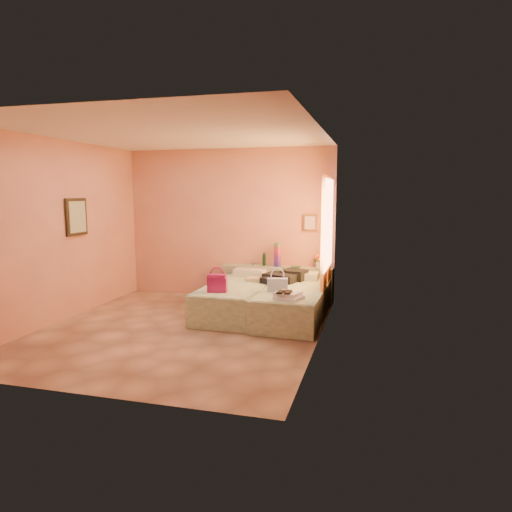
# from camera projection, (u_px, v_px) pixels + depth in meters

# --- Properties ---
(ground) EXTENTS (4.50, 4.50, 0.00)m
(ground) POSITION_uv_depth(u_px,v_px,m) (181.00, 330.00, 6.67)
(ground) COLOR tan
(ground) RESTS_ON ground
(room_walls) EXTENTS (4.02, 4.51, 2.81)m
(room_walls) POSITION_uv_depth(u_px,v_px,m) (206.00, 206.00, 6.91)
(room_walls) COLOR tan
(room_walls) RESTS_ON ground
(headboard_ledge) EXTENTS (2.05, 0.30, 0.65)m
(headboard_ledge) POSITION_uv_depth(u_px,v_px,m) (277.00, 284.00, 8.39)
(headboard_ledge) COLOR #98A184
(headboard_ledge) RESTS_ON ground
(bed_left) EXTENTS (0.93, 2.01, 0.50)m
(bed_left) POSITION_uv_depth(u_px,v_px,m) (237.00, 299.00, 7.51)
(bed_left) COLOR beige
(bed_left) RESTS_ON ground
(bed_right) EXTENTS (0.93, 2.01, 0.50)m
(bed_right) POSITION_uv_depth(u_px,v_px,m) (294.00, 304.00, 7.18)
(bed_right) COLOR beige
(bed_right) RESTS_ON ground
(water_bottle) EXTENTS (0.08, 0.08, 0.23)m
(water_bottle) POSITION_uv_depth(u_px,v_px,m) (264.00, 260.00, 8.40)
(water_bottle) COLOR #163D27
(water_bottle) RESTS_ON headboard_ledge
(rainbow_box) EXTENTS (0.13, 0.13, 0.43)m
(rainbow_box) POSITION_uv_depth(u_px,v_px,m) (277.00, 255.00, 8.28)
(rainbow_box) COLOR #A9145C
(rainbow_box) RESTS_ON headboard_ledge
(small_dish) EXTENTS (0.12, 0.12, 0.03)m
(small_dish) POSITION_uv_depth(u_px,v_px,m) (254.00, 264.00, 8.52)
(small_dish) COLOR #457E61
(small_dish) RESTS_ON headboard_ledge
(green_book) EXTENTS (0.17, 0.13, 0.03)m
(green_book) POSITION_uv_depth(u_px,v_px,m) (296.00, 267.00, 8.18)
(green_book) COLOR #284A31
(green_book) RESTS_ON headboard_ledge
(flower_vase) EXTENTS (0.25, 0.25, 0.29)m
(flower_vase) POSITION_uv_depth(u_px,v_px,m) (319.00, 260.00, 8.13)
(flower_vase) COLOR beige
(flower_vase) RESTS_ON headboard_ledge
(magenta_handbag) EXTENTS (0.31, 0.21, 0.27)m
(magenta_handbag) POSITION_uv_depth(u_px,v_px,m) (217.00, 283.00, 6.88)
(magenta_handbag) COLOR #A9145C
(magenta_handbag) RESTS_ON bed_left
(khaki_garment) EXTENTS (0.34, 0.28, 0.06)m
(khaki_garment) POSITION_uv_depth(u_px,v_px,m) (256.00, 279.00, 7.76)
(khaki_garment) COLOR tan
(khaki_garment) RESTS_ON bed_left
(clothes_pile) EXTENTS (0.73, 0.73, 0.17)m
(clothes_pile) POSITION_uv_depth(u_px,v_px,m) (284.00, 276.00, 7.67)
(clothes_pile) COLOR black
(clothes_pile) RESTS_ON bed_right
(blue_handbag) EXTENTS (0.34, 0.20, 0.20)m
(blue_handbag) POSITION_uv_depth(u_px,v_px,m) (277.00, 285.00, 6.92)
(blue_handbag) COLOR #3A4C8D
(blue_handbag) RESTS_ON bed_right
(towel_stack) EXTENTS (0.43, 0.40, 0.10)m
(towel_stack) POSITION_uv_depth(u_px,v_px,m) (289.00, 296.00, 6.40)
(towel_stack) COLOR white
(towel_stack) RESTS_ON bed_right
(sandal_pair) EXTENTS (0.18, 0.23, 0.02)m
(sandal_pair) POSITION_uv_depth(u_px,v_px,m) (284.00, 292.00, 6.36)
(sandal_pair) COLOR black
(sandal_pair) RESTS_ON towel_stack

